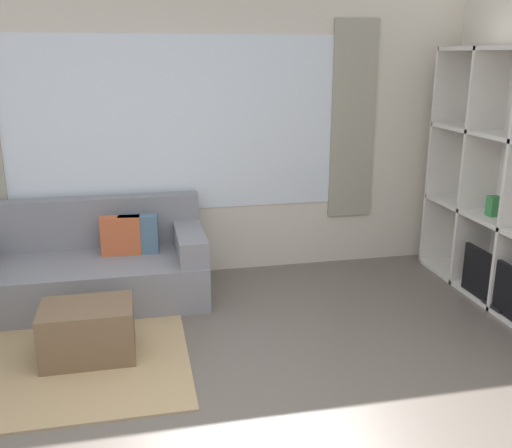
{
  "coord_description": "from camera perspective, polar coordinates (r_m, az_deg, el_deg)",
  "views": [
    {
      "loc": [
        -0.37,
        -2.41,
        2.06
      ],
      "look_at": [
        0.49,
        1.6,
        0.85
      ],
      "focal_mm": 40.0,
      "sensor_mm": 36.0,
      "label": 1
    }
  ],
  "objects": [
    {
      "name": "area_rug",
      "position": [
        4.49,
        -23.98,
        -12.31
      ],
      "size": [
        2.57,
        1.76,
        0.01
      ],
      "primitive_type": "cube",
      "color": "tan",
      "rests_on": "ground_plane"
    },
    {
      "name": "wall_back",
      "position": [
        5.41,
        -8.14,
        8.81
      ],
      "size": [
        6.87,
        0.11,
        2.7
      ],
      "color": "beige",
      "rests_on": "ground_plane"
    },
    {
      "name": "couch_main",
      "position": [
        5.18,
        -16.33,
        -4.12
      ],
      "size": [
        2.01,
        0.94,
        0.84
      ],
      "color": "gray",
      "rests_on": "ground_plane"
    },
    {
      "name": "ottoman",
      "position": [
        4.24,
        -16.45,
        -10.3
      ],
      "size": [
        0.64,
        0.45,
        0.4
      ],
      "color": "brown",
      "rests_on": "ground_plane"
    }
  ]
}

